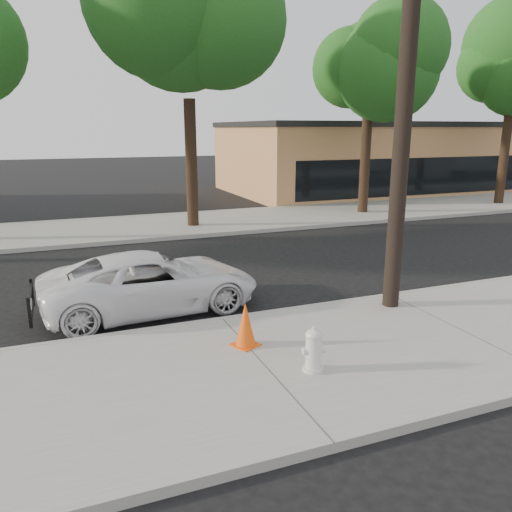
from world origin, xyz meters
The scene contains 11 objects.
ground centered at (0.00, 0.00, 0.00)m, with size 120.00×120.00×0.00m, color black.
near_sidewalk centered at (0.00, -4.30, 0.07)m, with size 90.00×4.40×0.15m, color gray.
far_sidewalk centered at (0.00, 8.50, 0.07)m, with size 90.00×5.00×0.15m, color gray.
curb_near centered at (0.00, -2.10, 0.07)m, with size 90.00×0.12×0.16m, color #9E9B93.
building_main centered at (16.00, 16.00, 2.00)m, with size 18.00×10.00×4.00m, color #BB7D4E.
utility_pole centered at (3.60, -2.70, 4.70)m, with size 1.40×0.34×9.00m.
tree_c centered at (2.22, 7.64, 6.91)m, with size 4.96×4.80×9.55m.
tree_d centered at (10.20, 7.95, 6.37)m, with size 4.50×4.35×8.75m.
police_cruiser centered at (-1.13, -0.73, 0.64)m, with size 2.11×4.58×1.27m, color white.
fire_hydrant centered at (0.64, -4.75, 0.48)m, with size 0.36×0.33×0.69m.
traffic_cone centered at (-0.02, -3.49, 0.53)m, with size 0.54×0.54×0.79m.
Camera 1 is at (-2.82, -11.04, 3.83)m, focal length 35.00 mm.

